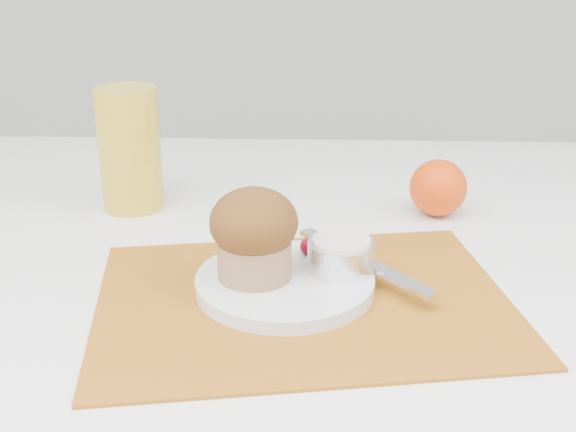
{
  "coord_description": "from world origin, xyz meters",
  "views": [
    {
      "loc": [
        0.03,
        -0.74,
        1.09
      ],
      "look_at": [
        0.0,
        -0.02,
        0.8
      ],
      "focal_mm": 45.0,
      "sensor_mm": 36.0,
      "label": 1
    }
  ],
  "objects_px": {
    "orange": "(438,188)",
    "plate": "(285,283)",
    "muffin": "(254,233)",
    "juice_glass": "(130,149)"
  },
  "relations": [
    {
      "from": "orange",
      "to": "plate",
      "type": "bearing_deg",
      "value": -130.17
    },
    {
      "from": "muffin",
      "to": "orange",
      "type": "bearing_deg",
      "value": 45.45
    },
    {
      "from": "plate",
      "to": "orange",
      "type": "distance_m",
      "value": 0.28
    },
    {
      "from": "plate",
      "to": "orange",
      "type": "height_order",
      "value": "orange"
    },
    {
      "from": "orange",
      "to": "juice_glass",
      "type": "relative_size",
      "value": 0.46
    },
    {
      "from": "plate",
      "to": "muffin",
      "type": "distance_m",
      "value": 0.06
    },
    {
      "from": "orange",
      "to": "muffin",
      "type": "xyz_separation_m",
      "value": [
        -0.21,
        -0.22,
        0.03
      ]
    },
    {
      "from": "juice_glass",
      "to": "orange",
      "type": "bearing_deg",
      "value": -1.66
    },
    {
      "from": "plate",
      "to": "juice_glass",
      "type": "xyz_separation_m",
      "value": [
        -0.21,
        0.23,
        0.07
      ]
    },
    {
      "from": "juice_glass",
      "to": "muffin",
      "type": "relative_size",
      "value": 1.71
    }
  ]
}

